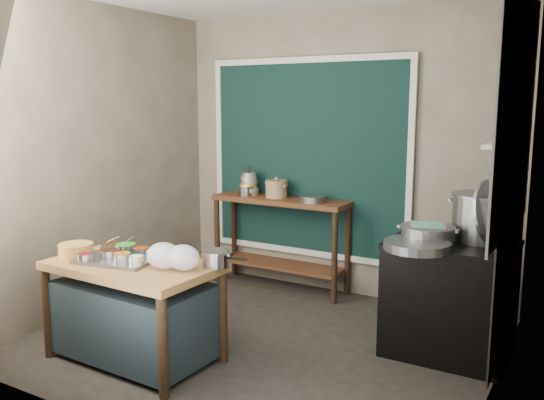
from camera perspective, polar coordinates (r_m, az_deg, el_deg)
The scene contains 30 objects.
floor at distance 4.80m, azimuth -1.08°, elevation -13.95°, with size 3.50×3.00×0.02m, color #2C2822.
back_wall at distance 5.77m, azimuth 6.75°, elevation 4.48°, with size 3.50×0.02×2.80m, color gray.
left_wall at distance 5.55m, azimuth -16.85°, elevation 3.93°, with size 0.02×3.00×2.80m, color gray.
right_wall at distance 3.83m, azimuth 21.95°, elevation 1.24°, with size 0.02×3.00×2.80m, color gray.
curtain_panel at distance 5.88m, azimuth 3.46°, elevation 4.14°, with size 2.10×0.02×1.90m, color black.
curtain_frame at distance 5.88m, azimuth 3.41°, elevation 4.13°, with size 2.22×0.03×2.02m, color beige, non-canonical shape.
tile_panel at distance 4.34m, azimuth 23.11°, elevation 8.05°, with size 0.02×1.70×1.70m, color #B2B2AA.
soot_patch at distance 4.60m, azimuth 22.39°, elevation -6.39°, with size 0.01×1.30×1.30m, color black.
wall_shelf at distance 4.66m, azimuth 22.11°, elevation 5.09°, with size 0.22×0.70×0.03m, color beige.
prep_table at distance 4.48m, azimuth -13.50°, elevation -10.69°, with size 1.25×0.72×0.75m, color brown.
back_counter at distance 5.96m, azimuth 0.82°, elevation -4.32°, with size 1.45×0.40×0.95m, color #4F2A16.
stove_block at distance 4.65m, azimuth 17.17°, elevation -9.46°, with size 0.90×0.68×0.85m, color black.
stove_top at distance 4.53m, azimuth 17.45°, elevation -4.18°, with size 0.92×0.69×0.03m, color black.
condiment_tray at distance 4.45m, azimuth -15.02°, elevation -5.68°, with size 0.57×0.40×0.03m, color gray.
condiment_bowls at distance 4.46m, azimuth -14.58°, elevation -5.04°, with size 0.57×0.45×0.07m.
yellow_basin at distance 4.66m, azimuth -18.85°, elevation -4.71°, with size 0.26×0.26×0.10m, color gold.
saucepan at distance 4.16m, azimuth -5.59°, elevation -5.79°, with size 0.21×0.21×0.12m, color gray, non-canonical shape.
plastic_bag_a at distance 4.15m, azimuth -10.69°, elevation -5.45°, with size 0.25×0.21×0.19m, color white.
plastic_bag_b at distance 4.09m, azimuth -8.80°, elevation -5.67°, with size 0.24×0.21×0.18m, color white.
bowl_stack at distance 6.06m, azimuth -2.29°, elevation 1.48°, with size 0.21×0.21×0.24m.
utensil_cup at distance 6.03m, azimuth -2.60°, elevation 0.92°, with size 0.16×0.16×0.10m, color gray.
ceramic_crock at distance 5.89m, azimuth 0.43°, elevation 1.01°, with size 0.24×0.24×0.16m, color #937450, non-canonical shape.
wide_bowl at distance 5.63m, azimuth 4.09°, elevation 0.10°, with size 0.25×0.25×0.06m, color gray.
stock_pot at distance 4.61m, azimuth 20.05°, elevation -1.62°, with size 0.46×0.46×0.36m, color gray, non-canonical shape.
pot_lid at distance 4.52m, azimuth 20.80°, elevation -1.13°, with size 0.48×0.48×0.02m, color gray.
steamer at distance 4.42m, azimuth 15.16°, elevation -3.33°, with size 0.41×0.41×0.13m, color gray, non-canonical shape.
green_cloth at distance 4.40m, azimuth 15.20°, elevation -2.37°, with size 0.23×0.18×0.02m, color #64A584.
shallow_pan at distance 4.22m, azimuth 14.17°, elevation -4.40°, with size 0.47×0.47×0.06m, color gray.
shelf_bowl_stack at distance 4.58m, azimuth 22.01°, elevation 5.87°, with size 0.14×0.14×0.11m.
shelf_bowl_green at distance 4.82m, azimuth 22.44°, elevation 5.64°, with size 0.12×0.12×0.04m, color gray.
Camera 1 is at (2.30, -3.75, 1.91)m, focal length 38.00 mm.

